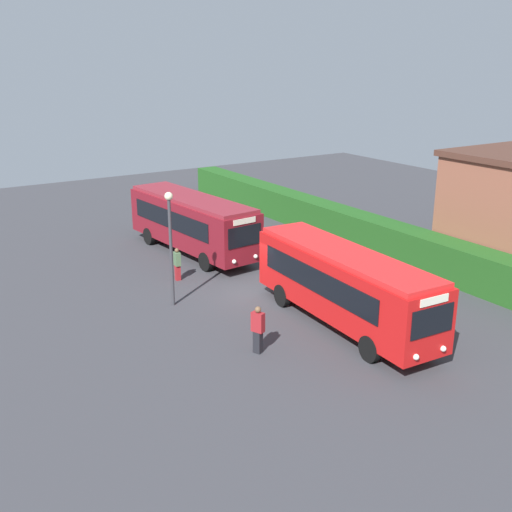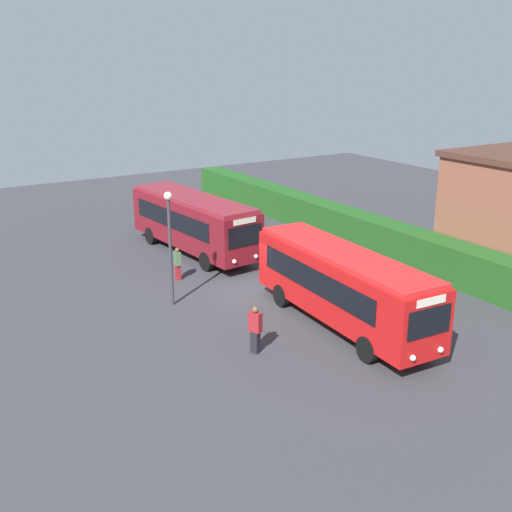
{
  "view_description": "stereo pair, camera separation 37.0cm",
  "coord_description": "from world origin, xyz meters",
  "views": [
    {
      "loc": [
        22.65,
        -14.89,
        10.61
      ],
      "look_at": [
        -1.19,
        0.33,
        1.41
      ],
      "focal_mm": 43.25,
      "sensor_mm": 36.0,
      "label": 1
    },
    {
      "loc": [
        22.84,
        -14.58,
        10.61
      ],
      "look_at": [
        -1.19,
        0.33,
        1.41
      ],
      "focal_mm": 43.25,
      "sensor_mm": 36.0,
      "label": 2
    }
  ],
  "objects": [
    {
      "name": "person_right",
      "position": [
        5.07,
        -3.58,
        0.98
      ],
      "size": [
        0.54,
        0.42,
        1.86
      ],
      "rotation": [
        0.0,
        0.0,
        1.96
      ],
      "color": "black",
      "rests_on": "ground_plane"
    },
    {
      "name": "person_left",
      "position": [
        -9.38,
        1.93,
        0.93
      ],
      "size": [
        0.51,
        0.47,
        1.77
      ],
      "rotation": [
        0.0,
        0.0,
        4.05
      ],
      "color": "black",
      "rests_on": "ground_plane"
    },
    {
      "name": "person_center",
      "position": [
        -3.7,
        -2.68,
        0.87
      ],
      "size": [
        0.42,
        0.3,
        1.65
      ],
      "rotation": [
        0.0,
        0.0,
        4.62
      ],
      "color": "maroon",
      "rests_on": "ground_plane"
    },
    {
      "name": "bus_red",
      "position": [
        4.89,
        0.68,
        1.85
      ],
      "size": [
        9.94,
        2.8,
        3.21
      ],
      "rotation": [
        0.0,
        0.0,
        -0.05
      ],
      "color": "red",
      "rests_on": "ground_plane"
    },
    {
      "name": "bus_maroon",
      "position": [
        -7.27,
        -0.01,
        1.86
      ],
      "size": [
        9.98,
        3.38,
        3.24
      ],
      "rotation": [
        0.0,
        0.0,
        0.1
      ],
      "color": "maroon",
      "rests_on": "ground_plane"
    },
    {
      "name": "ground_plane",
      "position": [
        0.0,
        0.0,
        0.0
      ],
      "size": [
        64.0,
        64.0,
        0.0
      ],
      "primitive_type": "plane",
      "color": "#38383D"
    },
    {
      "name": "hedge_row",
      "position": [
        0.0,
        8.77,
        0.96
      ],
      "size": [
        44.0,
        1.59,
        1.92
      ],
      "primitive_type": "cube",
      "color": "#20531B",
      "rests_on": "ground_plane"
    },
    {
      "name": "lamppost",
      "position": [
        -0.87,
        -4.26,
        3.25
      ],
      "size": [
        0.36,
        0.36,
        5.15
      ],
      "color": "#38383D",
      "rests_on": "ground_plane"
    }
  ]
}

